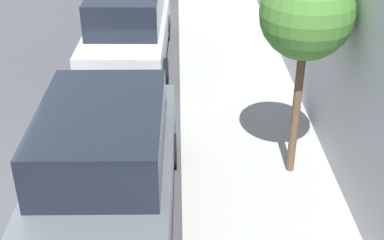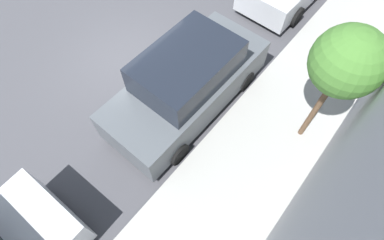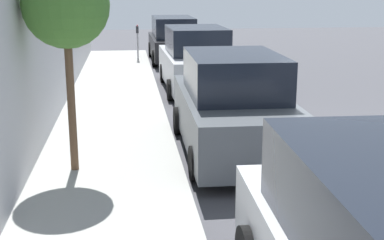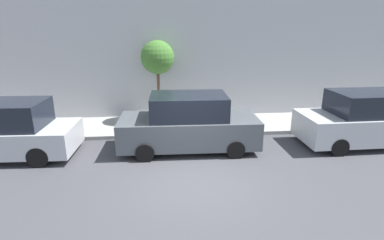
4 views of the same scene
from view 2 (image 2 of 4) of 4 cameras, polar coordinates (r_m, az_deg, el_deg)
name	(u,v)px [view 2 (image 2 of 4)]	position (r m, az deg, el deg)	size (l,w,h in m)	color
ground_plane	(130,62)	(9.78, -11.77, 10.70)	(60.00, 60.00, 0.00)	#424247
sidewalk	(259,150)	(8.04, 12.71, -5.55)	(2.61, 32.00, 0.15)	#9E9E99
parked_suv_third	(187,83)	(7.90, -0.90, 7.13)	(2.08, 4.83, 1.98)	#4C5156
street_tree	(347,63)	(6.37, 27.41, 9.66)	(1.42, 1.42, 3.51)	brown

